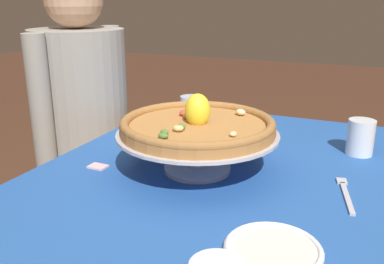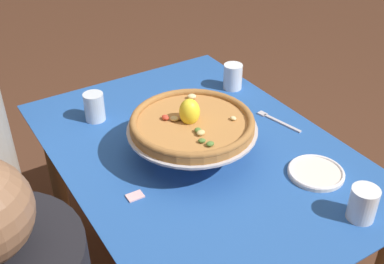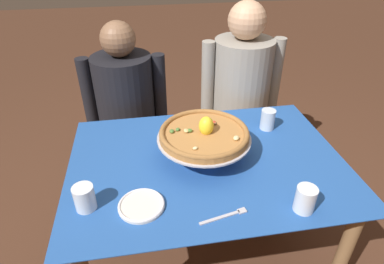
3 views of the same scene
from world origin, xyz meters
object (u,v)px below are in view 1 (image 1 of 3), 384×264
at_px(pizza, 198,124).
at_px(dinner_fork, 345,193).
at_px(water_glass_front_right, 360,140).
at_px(pizza_stand, 197,142).
at_px(diner_right, 84,129).
at_px(water_glass_back_right, 191,112).
at_px(sugar_packet, 98,167).
at_px(side_plate, 273,249).

height_order(pizza, dinner_fork, pizza).
relative_size(pizza, water_glass_front_right, 3.84).
height_order(pizza, water_glass_front_right, pizza).
height_order(pizza_stand, diner_right, diner_right).
distance_m(pizza_stand, water_glass_back_right, 0.42).
bearing_deg(pizza, sugar_packet, 109.22).
relative_size(pizza_stand, water_glass_front_right, 4.05).
xyz_separation_m(water_glass_back_right, sugar_packet, (-0.47, 0.07, -0.04)).
relative_size(pizza, water_glass_back_right, 3.75).
bearing_deg(diner_right, side_plate, -125.67).
height_order(pizza_stand, water_glass_front_right, pizza_stand).
bearing_deg(side_plate, water_glass_back_right, 34.34).
height_order(water_glass_front_right, side_plate, water_glass_front_right).
xyz_separation_m(pizza, sugar_packet, (-0.09, 0.26, -0.13)).
bearing_deg(water_glass_front_right, pizza, 128.27).
distance_m(pizza, sugar_packet, 0.30).
bearing_deg(water_glass_front_right, water_glass_back_right, 82.93).
relative_size(pizza_stand, diner_right, 0.34).
bearing_deg(pizza_stand, diner_right, 60.34).
height_order(pizza, sugar_packet, pizza).
height_order(sugar_packet, diner_right, diner_right).
distance_m(pizza, diner_right, 0.80).
distance_m(side_plate, sugar_packet, 0.57).
distance_m(pizza, water_glass_back_right, 0.43).
bearing_deg(diner_right, water_glass_back_right, -90.70).
height_order(dinner_fork, diner_right, diner_right).
bearing_deg(dinner_fork, water_glass_back_right, 56.79).
bearing_deg(side_plate, water_glass_front_right, -10.66).
height_order(pizza_stand, pizza, pizza).
distance_m(sugar_packet, diner_right, 0.64).
height_order(water_glass_back_right, side_plate, water_glass_back_right).
bearing_deg(pizza_stand, pizza, 38.28).
bearing_deg(water_glass_front_right, diner_right, 85.84).
bearing_deg(sugar_packet, pizza, -70.78).
height_order(dinner_fork, sugar_packet, dinner_fork).
bearing_deg(water_glass_back_right, diner_right, 89.30).
distance_m(water_glass_back_right, diner_right, 0.50).
height_order(pizza, side_plate, pizza).
bearing_deg(sugar_packet, diner_right, 41.44).
bearing_deg(side_plate, pizza_stand, 42.73).
distance_m(side_plate, diner_right, 1.17).
bearing_deg(water_glass_front_right, side_plate, 169.34).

